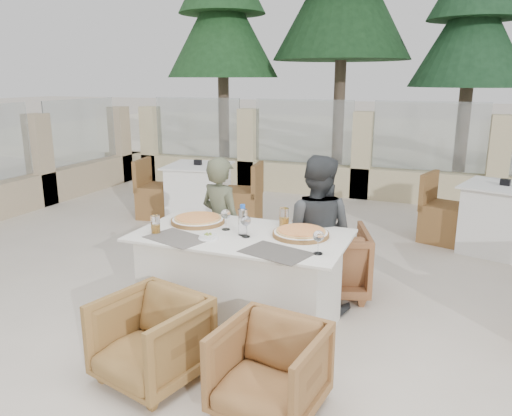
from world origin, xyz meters
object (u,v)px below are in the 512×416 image
at_px(wine_glass_centre, 226,218).
at_px(armchair_near_left, 151,340).
at_px(pizza_left, 198,219).
at_px(wine_glass_corner, 318,241).
at_px(wine_glass_near, 246,225).
at_px(water_bottle, 243,220).
at_px(bg_table_a, 199,193).
at_px(beer_glass_right, 284,217).
at_px(dining_table, 242,281).
at_px(diner_right, 316,234).
at_px(armchair_near_right, 269,370).
at_px(beer_glass_left, 155,225).
at_px(diner_left, 222,226).
at_px(olive_dish, 208,236).
at_px(armchair_far_left, 227,261).
at_px(pizza_right, 301,232).
at_px(bg_table_b, 501,219).
at_px(armchair_far_right, 329,261).

distance_m(wine_glass_centre, armchair_near_left, 1.10).
relative_size(pizza_left, wine_glass_corner, 2.37).
relative_size(wine_glass_centre, wine_glass_near, 1.00).
height_order(water_bottle, wine_glass_corner, water_bottle).
bearing_deg(water_bottle, bg_table_a, 124.08).
bearing_deg(beer_glass_right, bg_table_a, 130.78).
bearing_deg(dining_table, diner_right, 51.76).
relative_size(wine_glass_near, armchair_near_right, 0.31).
bearing_deg(water_bottle, beer_glass_left, -161.73).
bearing_deg(beer_glass_left, water_bottle, 18.27).
relative_size(dining_table, diner_left, 1.28).
height_order(olive_dish, bg_table_a, olive_dish).
height_order(wine_glass_near, beer_glass_right, wine_glass_near).
height_order(armchair_near_left, bg_table_a, bg_table_a).
bearing_deg(diner_right, armchair_near_right, 94.98).
bearing_deg(armchair_far_left, pizza_left, 74.18).
xyz_separation_m(olive_dish, armchair_near_right, (0.74, -0.70, -0.52)).
distance_m(wine_glass_corner, beer_glass_left, 1.27).
height_order(beer_glass_right, armchair_near_left, beer_glass_right).
xyz_separation_m(wine_glass_centre, bg_table_a, (-1.62, 2.57, -0.48)).
bearing_deg(armchair_far_left, diner_left, 60.34).
height_order(dining_table, armchair_near_right, dining_table).
height_order(pizza_right, armchair_near_right, pizza_right).
bearing_deg(dining_table, bg_table_a, 123.97).
bearing_deg(armchair_near_left, pizza_right, 69.32).
height_order(armchair_near_left, diner_left, diner_left).
height_order(pizza_left, bg_table_b, pizza_left).
height_order(olive_dish, armchair_far_right, olive_dish).
height_order(wine_glass_centre, olive_dish, wine_glass_centre).
xyz_separation_m(diner_left, bg_table_b, (2.44, 2.13, -0.24)).
bearing_deg(armchair_near_right, dining_table, 129.38).
distance_m(dining_table, wine_glass_near, 0.48).
height_order(wine_glass_corner, armchair_near_left, wine_glass_corner).
xyz_separation_m(armchair_far_left, armchair_near_left, (0.15, -1.50, 0.01)).
distance_m(water_bottle, armchair_near_left, 1.09).
bearing_deg(bg_table_a, water_bottle, -64.39).
bearing_deg(water_bottle, armchair_near_left, -108.11).
bearing_deg(armchair_near_left, armchair_far_right, 81.41).
bearing_deg(pizza_left, pizza_right, -2.05).
bearing_deg(diner_right, pizza_left, 24.76).
distance_m(wine_glass_centre, bg_table_a, 3.08).
bearing_deg(armchair_far_left, bg_table_a, -67.90).
relative_size(armchair_far_left, bg_table_a, 0.37).
bearing_deg(armchair_near_right, diner_right, 102.39).
bearing_deg(wine_glass_centre, wine_glass_near, -27.32).
relative_size(wine_glass_near, olive_dish, 1.67).
relative_size(wine_glass_centre, armchair_far_right, 0.27).
bearing_deg(beer_glass_right, olive_dish, -129.95).
height_order(wine_glass_near, bg_table_a, wine_glass_near).
bearing_deg(wine_glass_centre, dining_table, -19.00).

